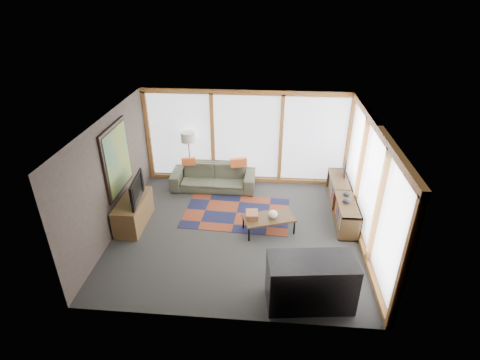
# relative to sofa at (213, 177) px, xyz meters

# --- Properties ---
(ground) EXTENTS (5.50, 5.50, 0.00)m
(ground) POSITION_rel_sofa_xyz_m (0.86, -1.95, -0.33)
(ground) COLOR #2C2C29
(ground) RESTS_ON ground
(room_envelope) EXTENTS (5.52, 5.02, 2.62)m
(room_envelope) POSITION_rel_sofa_xyz_m (1.35, -1.39, 1.21)
(room_envelope) COLOR #3B312B
(room_envelope) RESTS_ON ground
(rug) EXTENTS (2.60, 1.75, 0.01)m
(rug) POSITION_rel_sofa_xyz_m (0.74, -1.21, -0.32)
(rug) COLOR maroon
(rug) RESTS_ON ground
(sofa) EXTENTS (2.24, 0.88, 0.65)m
(sofa) POSITION_rel_sofa_xyz_m (0.00, 0.00, 0.00)
(sofa) COLOR #393D2C
(sofa) RESTS_ON ground
(pillow_left) EXTENTS (0.38, 0.18, 0.20)m
(pillow_left) POSITION_rel_sofa_xyz_m (-0.66, 0.02, 0.43)
(pillow_left) COLOR #DA5824
(pillow_left) RESTS_ON sofa
(pillow_right) EXTENTS (0.44, 0.23, 0.23)m
(pillow_right) POSITION_rel_sofa_xyz_m (0.69, 0.03, 0.44)
(pillow_right) COLOR #DA5824
(pillow_right) RESTS_ON sofa
(floor_lamp) EXTENTS (0.38, 0.38, 1.51)m
(floor_lamp) POSITION_rel_sofa_xyz_m (-0.67, 0.22, 0.43)
(floor_lamp) COLOR #2E2116
(floor_lamp) RESTS_ON ground
(coffee_table) EXTENTS (1.24, 0.90, 0.37)m
(coffee_table) POSITION_rel_sofa_xyz_m (1.53, -1.89, -0.14)
(coffee_table) COLOR black
(coffee_table) RESTS_ON ground
(book_stack) EXTENTS (0.29, 0.35, 0.11)m
(book_stack) POSITION_rel_sofa_xyz_m (1.15, -1.89, 0.10)
(book_stack) COLOR brown
(book_stack) RESTS_ON coffee_table
(vase) EXTENTS (0.21, 0.21, 0.18)m
(vase) POSITION_rel_sofa_xyz_m (1.62, -1.90, 0.14)
(vase) COLOR silver
(vase) RESTS_ON coffee_table
(bookshelf) EXTENTS (0.44, 2.42, 0.61)m
(bookshelf) POSITION_rel_sofa_xyz_m (3.29, -0.93, -0.02)
(bookshelf) COLOR black
(bookshelf) RESTS_ON ground
(bowl_a) EXTENTS (0.19, 0.19, 0.09)m
(bowl_a) POSITION_rel_sofa_xyz_m (3.25, -1.49, 0.32)
(bowl_a) COLOR black
(bowl_a) RESTS_ON bookshelf
(bowl_b) EXTENTS (0.18, 0.18, 0.08)m
(bowl_b) POSITION_rel_sofa_xyz_m (3.31, -1.17, 0.32)
(bowl_b) COLOR black
(bowl_b) RESTS_ON bookshelf
(shelf_picture) EXTENTS (0.07, 0.29, 0.38)m
(shelf_picture) POSITION_rel_sofa_xyz_m (3.41, -0.17, 0.47)
(shelf_picture) COLOR black
(shelf_picture) RESTS_ON bookshelf
(tv_console) EXTENTS (0.54, 1.30, 0.65)m
(tv_console) POSITION_rel_sofa_xyz_m (-1.57, -1.87, -0.00)
(tv_console) COLOR brown
(tv_console) RESTS_ON ground
(television) EXTENTS (0.23, 1.00, 0.57)m
(television) POSITION_rel_sofa_xyz_m (-1.50, -1.90, 0.61)
(television) COLOR black
(television) RESTS_ON tv_console
(bar_counter) EXTENTS (1.55, 0.86, 0.94)m
(bar_counter) POSITION_rel_sofa_xyz_m (2.28, -3.96, 0.14)
(bar_counter) COLOR black
(bar_counter) RESTS_ON ground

